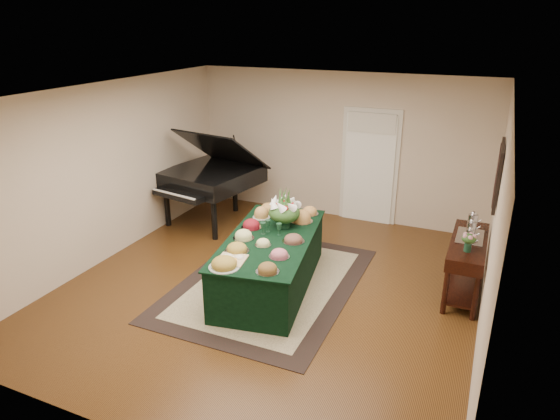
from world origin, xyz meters
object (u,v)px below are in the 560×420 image
at_px(floral_centerpiece, 284,209).
at_px(mahogany_sideboard, 467,253).
at_px(grand_piano, 211,176).
at_px(buffet_table, 270,262).

xyz_separation_m(floral_centerpiece, mahogany_sideboard, (2.48, 0.44, -0.40)).
distance_m(floral_centerpiece, grand_piano, 2.43).
bearing_deg(grand_piano, mahogany_sideboard, -11.38).
relative_size(grand_piano, mahogany_sideboard, 1.34).
height_order(buffet_table, grand_piano, grand_piano).
bearing_deg(mahogany_sideboard, grand_piano, 168.62).
distance_m(floral_centerpiece, mahogany_sideboard, 2.55).
xyz_separation_m(buffet_table, grand_piano, (-1.99, 1.77, 0.50)).
bearing_deg(floral_centerpiece, grand_piano, 146.37).
relative_size(buffet_table, floral_centerpiece, 5.41).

